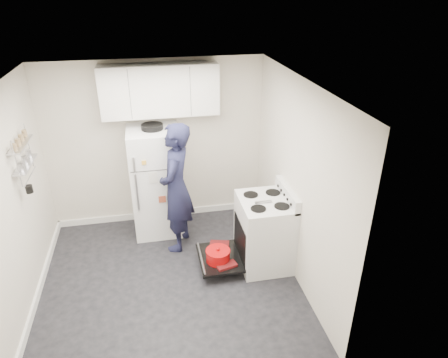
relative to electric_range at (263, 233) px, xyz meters
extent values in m
cube|color=black|center=(-1.26, -0.15, -0.47)|extent=(3.20, 3.20, 0.01)
cube|color=white|center=(-1.26, -0.15, 2.03)|extent=(3.20, 3.20, 0.01)
cube|color=beige|center=(-1.26, 1.45, 0.78)|extent=(3.20, 0.01, 2.50)
cube|color=beige|center=(-1.26, -1.75, 0.78)|extent=(3.20, 0.01, 2.50)
cube|color=beige|center=(-2.86, -0.15, 0.78)|extent=(0.01, 3.20, 2.50)
cube|color=beige|center=(0.34, -0.15, 0.78)|extent=(0.01, 3.20, 2.50)
cube|color=white|center=(-2.85, -0.15, -0.42)|extent=(0.03, 3.20, 0.10)
cube|color=white|center=(-1.26, 1.44, -0.42)|extent=(3.20, 0.03, 0.10)
cube|color=silver|center=(0.01, 0.00, -0.01)|extent=(0.65, 0.76, 0.92)
cube|color=black|center=(-0.06, 0.00, -0.07)|extent=(0.53, 0.60, 0.52)
cube|color=orange|center=(0.21, 0.00, -0.07)|extent=(0.02, 0.56, 0.46)
cylinder|color=black|center=(-0.01, 0.00, -0.25)|extent=(0.34, 0.34, 0.02)
cube|color=silver|center=(0.30, 0.00, 0.54)|extent=(0.08, 0.76, 0.18)
cube|color=silver|center=(0.01, 0.00, 0.47)|extent=(0.65, 0.76, 0.03)
cube|color=#B2B2B7|center=(-0.04, -0.05, 0.50)|extent=(0.22, 0.03, 0.01)
cube|color=black|center=(-0.59, 0.00, -0.32)|extent=(0.55, 0.70, 0.03)
cylinder|color=#B2B2B7|center=(-0.83, 0.00, -0.29)|extent=(0.02, 0.66, 0.02)
cylinder|color=#AF080A|center=(-0.62, -0.07, -0.23)|extent=(0.31, 0.31, 0.14)
cylinder|color=#AF080A|center=(-0.62, -0.07, -0.15)|extent=(0.32, 0.32, 0.02)
sphere|color=#AF080A|center=(-0.62, -0.07, -0.12)|extent=(0.04, 0.04, 0.04)
cube|color=maroon|center=(-0.54, -0.21, -0.29)|extent=(0.28, 0.19, 0.04)
cube|color=maroon|center=(-0.54, 0.26, -0.29)|extent=(0.28, 0.19, 0.04)
cube|color=white|center=(-1.31, 1.10, 0.34)|extent=(0.72, 0.70, 1.61)
cube|color=#4C4C4C|center=(-1.31, 0.75, 0.68)|extent=(0.68, 0.01, 0.01)
cube|color=#B2B2B7|center=(-1.59, 0.73, 0.80)|extent=(0.03, 0.03, 0.20)
cube|color=#B2B2B7|center=(-1.59, 0.73, 0.38)|extent=(0.03, 0.03, 0.55)
cylinder|color=black|center=(-1.31, 1.10, 1.18)|extent=(0.30, 0.30, 0.07)
cube|color=#BE5536|center=(-1.26, 0.74, 0.23)|extent=(0.10, 0.01, 0.10)
cube|color=yellow|center=(-1.46, 0.74, 0.81)|extent=(0.06, 0.01, 0.06)
cube|color=silver|center=(-1.36, 0.74, 0.58)|extent=(0.12, 0.01, 0.16)
cube|color=green|center=(-1.13, 0.74, 0.43)|extent=(0.09, 0.01, 0.12)
cube|color=silver|center=(-1.16, 1.28, 1.63)|extent=(1.60, 0.33, 0.70)
cube|color=#B2B2B7|center=(-2.78, 0.35, 1.33)|extent=(0.14, 0.60, 0.02)
cube|color=#B2B2B7|center=(-2.78, 0.35, 1.08)|extent=(0.14, 0.60, 0.02)
cylinder|color=black|center=(-2.75, 0.17, 0.85)|extent=(0.08, 0.08, 0.09)
imported|color=#171935|center=(-1.06, 0.62, 0.45)|extent=(0.64, 0.78, 1.84)
camera|label=1|loc=(-1.37, -4.18, 2.99)|focal=32.00mm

